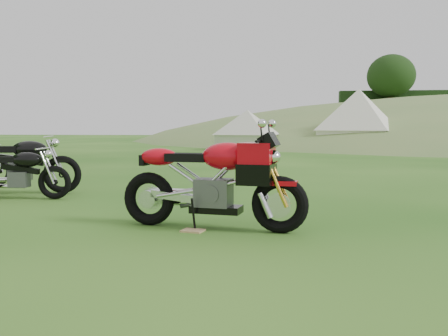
% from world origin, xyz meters
% --- Properties ---
extents(ground, '(120.00, 120.00, 0.00)m').
position_xyz_m(ground, '(0.00, 0.00, 0.00)').
color(ground, '#195111').
rests_on(ground, ground).
extents(sport_motorcycle, '(2.25, 0.91, 1.32)m').
position_xyz_m(sport_motorcycle, '(0.22, 0.30, 0.66)').
color(sport_motorcycle, red).
rests_on(sport_motorcycle, ground).
extents(plywood_board, '(0.29, 0.25, 0.02)m').
position_xyz_m(plywood_board, '(0.02, 0.11, 0.01)').
color(plywood_board, tan).
rests_on(plywood_board, ground).
extents(vintage_moto_a, '(1.78, 0.48, 0.93)m').
position_xyz_m(vintage_moto_a, '(-3.37, 2.32, 0.47)').
color(vintage_moto_a, black).
rests_on(vintage_moto_a, ground).
extents(vintage_moto_d, '(2.20, 0.93, 1.13)m').
position_xyz_m(vintage_moto_d, '(-3.69, 2.91, 0.56)').
color(vintage_moto_d, black).
rests_on(vintage_moto_d, ground).
extents(tent_left, '(3.18, 3.18, 2.25)m').
position_xyz_m(tent_left, '(-0.76, 19.96, 1.13)').
color(tent_left, beige).
rests_on(tent_left, ground).
extents(tent_mid, '(4.34, 4.34, 2.90)m').
position_xyz_m(tent_mid, '(4.84, 20.42, 1.45)').
color(tent_mid, white).
rests_on(tent_mid, ground).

